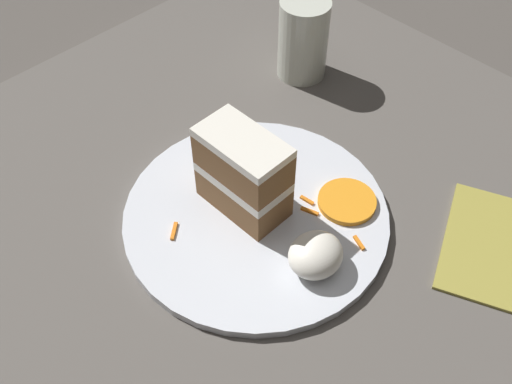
{
  "coord_description": "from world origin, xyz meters",
  "views": [
    {
      "loc": [
        -0.26,
        -0.27,
        0.57
      ],
      "look_at": [
        0.04,
        0.02,
        0.08
      ],
      "focal_mm": 42.0,
      "sensor_mm": 36.0,
      "label": 1
    }
  ],
  "objects_px": {
    "drinking_glass": "(303,44)",
    "cake_slice": "(243,173)",
    "plate": "(256,216)",
    "cream_dollop": "(316,255)",
    "orange_garnish": "(347,201)"
  },
  "relations": [
    {
      "from": "cake_slice",
      "to": "orange_garnish",
      "type": "distance_m",
      "value": 0.12
    },
    {
      "from": "drinking_glass",
      "to": "cake_slice",
      "type": "bearing_deg",
      "value": -151.75
    },
    {
      "from": "orange_garnish",
      "to": "drinking_glass",
      "type": "height_order",
      "value": "drinking_glass"
    },
    {
      "from": "cake_slice",
      "to": "orange_garnish",
      "type": "height_order",
      "value": "cake_slice"
    },
    {
      "from": "cake_slice",
      "to": "cream_dollop",
      "type": "height_order",
      "value": "cake_slice"
    },
    {
      "from": "cream_dollop",
      "to": "drinking_glass",
      "type": "relative_size",
      "value": 0.54
    },
    {
      "from": "plate",
      "to": "orange_garnish",
      "type": "distance_m",
      "value": 0.1
    },
    {
      "from": "plate",
      "to": "cake_slice",
      "type": "height_order",
      "value": "cake_slice"
    },
    {
      "from": "plate",
      "to": "drinking_glass",
      "type": "distance_m",
      "value": 0.27
    },
    {
      "from": "cream_dollop",
      "to": "orange_garnish",
      "type": "bearing_deg",
      "value": 18.77
    },
    {
      "from": "plate",
      "to": "cake_slice",
      "type": "bearing_deg",
      "value": 90.73
    },
    {
      "from": "cream_dollop",
      "to": "drinking_glass",
      "type": "height_order",
      "value": "drinking_glass"
    },
    {
      "from": "plate",
      "to": "drinking_glass",
      "type": "xyz_separation_m",
      "value": [
        0.23,
        0.14,
        0.04
      ]
    },
    {
      "from": "cake_slice",
      "to": "orange_garnish",
      "type": "relative_size",
      "value": 1.53
    },
    {
      "from": "cake_slice",
      "to": "plate",
      "type": "bearing_deg",
      "value": 90.16
    }
  ]
}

